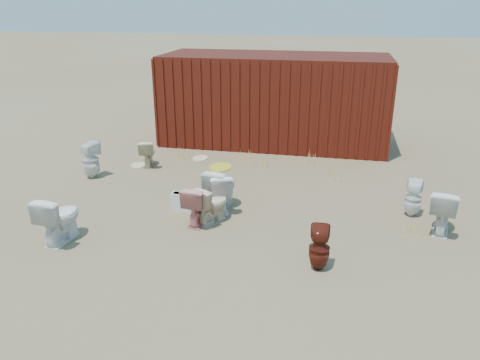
% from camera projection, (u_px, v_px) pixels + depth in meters
% --- Properties ---
extents(ground, '(100.00, 100.00, 0.00)m').
position_uv_depth(ground, '(233.00, 220.00, 8.52)').
color(ground, brown).
rests_on(ground, ground).
extents(shipping_container, '(6.00, 2.40, 2.40)m').
position_uv_depth(shipping_container, '(274.00, 99.00, 12.84)').
color(shipping_container, '#491A0C').
rests_on(shipping_container, ground).
extents(toilet_front_a, '(0.53, 0.84, 0.82)m').
position_uv_depth(toilet_front_a, '(59.00, 218.00, 7.63)').
color(toilet_front_a, white).
rests_on(toilet_front_a, ground).
extents(toilet_front_pink, '(0.52, 0.78, 0.73)m').
position_uv_depth(toilet_front_pink, '(199.00, 204.00, 8.27)').
color(toilet_front_pink, '#E28782').
rests_on(toilet_front_pink, ground).
extents(toilet_front_c, '(0.63, 0.83, 0.75)m').
position_uv_depth(toilet_front_c, '(221.00, 191.00, 8.82)').
color(toilet_front_c, white).
rests_on(toilet_front_c, ground).
extents(toilet_front_maroon, '(0.32, 0.33, 0.69)m').
position_uv_depth(toilet_front_maroon, '(319.00, 248.00, 6.83)').
color(toilet_front_maroon, '#5D1B10').
rests_on(toilet_front_maroon, ground).
extents(toilet_front_e, '(0.61, 0.85, 0.79)m').
position_uv_depth(toilet_front_e, '(443.00, 210.00, 7.96)').
color(toilet_front_e, white).
rests_on(toilet_front_e, ground).
extents(toilet_back_a, '(0.51, 0.52, 0.84)m').
position_uv_depth(toilet_back_a, '(90.00, 160.00, 10.41)').
color(toilet_back_a, white).
rests_on(toilet_back_a, ground).
extents(toilet_back_beige_left, '(0.52, 0.71, 0.65)m').
position_uv_depth(toilet_back_beige_left, '(148.00, 153.00, 11.20)').
color(toilet_back_beige_left, beige).
rests_on(toilet_back_beige_left, ground).
extents(toilet_back_beige_right, '(0.65, 0.79, 0.70)m').
position_uv_depth(toilet_back_beige_right, '(212.00, 204.00, 8.32)').
color(toilet_back_beige_right, beige).
rests_on(toilet_back_beige_right, ground).
extents(toilet_back_yellowlid, '(0.59, 0.86, 0.80)m').
position_uv_depth(toilet_back_yellowlid, '(221.00, 188.00, 8.90)').
color(toilet_back_yellowlid, silver).
rests_on(toilet_back_yellowlid, ground).
extents(toilet_back_e, '(0.37, 0.37, 0.69)m').
position_uv_depth(toilet_back_e, '(413.00, 198.00, 8.56)').
color(toilet_back_e, white).
rests_on(toilet_back_e, ground).
extents(yellow_lid, '(0.41, 0.51, 0.02)m').
position_uv_depth(yellow_lid, '(220.00, 167.00, 8.75)').
color(yellow_lid, gold).
rests_on(yellow_lid, toilet_back_yellowlid).
extents(loose_tank, '(0.50, 0.21, 0.35)m').
position_uv_depth(loose_tank, '(185.00, 202.00, 8.84)').
color(loose_tank, silver).
rests_on(loose_tank, ground).
extents(loose_lid_near, '(0.39, 0.50, 0.02)m').
position_uv_depth(loose_lid_near, '(200.00, 158.00, 11.82)').
color(loose_lid_near, beige).
rests_on(loose_lid_near, ground).
extents(loose_lid_far, '(0.49, 0.56, 0.02)m').
position_uv_depth(loose_lid_far, '(138.00, 165.00, 11.31)').
color(loose_lid_far, beige).
rests_on(loose_lid_far, ground).
extents(weed_clump_a, '(0.36, 0.36, 0.33)m').
position_uv_depth(weed_clump_a, '(183.00, 153.00, 11.74)').
color(weed_clump_a, tan).
rests_on(weed_clump_a, ground).
extents(weed_clump_b, '(0.32, 0.32, 0.24)m').
position_uv_depth(weed_clump_b, '(263.00, 162.00, 11.20)').
color(weed_clump_b, tan).
rests_on(weed_clump_b, ground).
extents(weed_clump_c, '(0.36, 0.36, 0.29)m').
position_uv_depth(weed_clump_c, '(334.00, 173.00, 10.38)').
color(weed_clump_c, tan).
rests_on(weed_clump_c, ground).
extents(weed_clump_d, '(0.30, 0.30, 0.26)m').
position_uv_depth(weed_clump_d, '(246.00, 154.00, 11.74)').
color(weed_clump_d, tan).
rests_on(weed_clump_d, ground).
extents(weed_clump_e, '(0.34, 0.34, 0.28)m').
position_uv_depth(weed_clump_e, '(312.00, 158.00, 11.43)').
color(weed_clump_e, tan).
rests_on(weed_clump_e, ground).
extents(weed_clump_f, '(0.28, 0.28, 0.24)m').
position_uv_depth(weed_clump_f, '(413.00, 226.00, 7.99)').
color(weed_clump_f, tan).
rests_on(weed_clump_f, ground).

